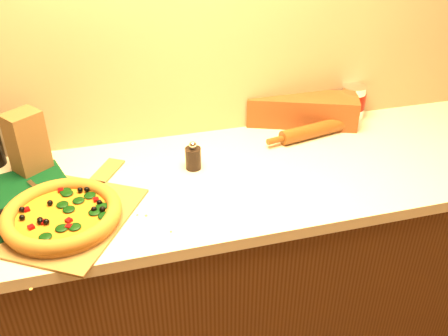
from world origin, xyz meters
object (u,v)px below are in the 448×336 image
(cutting_board, at_px, (29,198))
(rolling_pin, at_px, (313,131))
(pepper_grinder, at_px, (193,157))
(coffee_canister, at_px, (353,101))
(pizza, at_px, (62,215))
(pizza_peel, at_px, (67,215))

(cutting_board, relative_size, rolling_pin, 1.07)
(pepper_grinder, bearing_deg, coffee_canister, 16.87)
(rolling_pin, bearing_deg, pizza, -162.10)
(pepper_grinder, relative_size, rolling_pin, 0.26)
(pizza, bearing_deg, rolling_pin, 17.90)
(rolling_pin, bearing_deg, pizza_peel, -163.88)
(pizza_peel, bearing_deg, pepper_grinder, 52.95)
(pizza, height_order, pepper_grinder, pepper_grinder)
(cutting_board, height_order, rolling_pin, rolling_pin)
(pizza, height_order, cutting_board, pizza)
(pizza, xyz_separation_m, pepper_grinder, (0.44, 0.20, 0.01))
(pizza, xyz_separation_m, coffee_canister, (1.16, 0.42, 0.04))
(rolling_pin, distance_m, coffee_canister, 0.26)
(pepper_grinder, distance_m, rolling_pin, 0.50)
(pizza_peel, xyz_separation_m, coffee_canister, (1.15, 0.38, 0.07))
(pizza_peel, xyz_separation_m, cutting_board, (-0.11, 0.12, 0.00))
(pizza, xyz_separation_m, cutting_board, (-0.11, 0.15, -0.03))
(pizza, distance_m, cutting_board, 0.19)
(cutting_board, height_order, coffee_canister, coffee_canister)
(pizza_peel, distance_m, pepper_grinder, 0.46)
(pizza, bearing_deg, pizza_peel, 75.64)
(pizza_peel, bearing_deg, cutting_board, 165.66)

